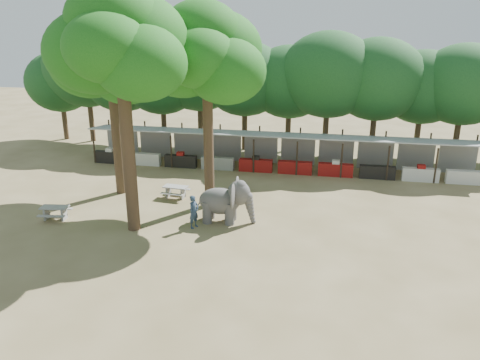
% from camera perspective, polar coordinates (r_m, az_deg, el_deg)
% --- Properties ---
extents(ground, '(100.00, 100.00, 0.00)m').
position_cam_1_polar(ground, '(21.59, 0.05, -9.41)').
color(ground, brown).
rests_on(ground, ground).
extents(vendor_stalls, '(28.00, 2.99, 2.80)m').
position_cam_1_polar(vendor_stalls, '(33.95, 4.54, 3.29)').
color(vendor_stalls, gray).
rests_on(vendor_stalls, ground).
extents(yard_tree_left, '(7.10, 6.90, 11.02)m').
position_cam_1_polar(yard_tree_left, '(28.93, -15.64, 14.13)').
color(yard_tree_left, '#332316').
rests_on(yard_tree_left, ground).
extents(yard_tree_center, '(7.10, 6.90, 12.04)m').
position_cam_1_polar(yard_tree_center, '(23.07, -14.55, 15.74)').
color(yard_tree_center, '#332316').
rests_on(yard_tree_center, ground).
extents(yard_tree_back, '(7.10, 6.90, 11.36)m').
position_cam_1_polar(yard_tree_back, '(25.84, -4.29, 15.04)').
color(yard_tree_back, '#332316').
rests_on(yard_tree_back, ground).
extents(backdrop_trees, '(46.46, 5.95, 8.33)m').
position_cam_1_polar(backdrop_trees, '(38.15, 5.64, 11.61)').
color(backdrop_trees, '#332316').
rests_on(backdrop_trees, ground).
extents(elephant, '(3.09, 2.38, 2.37)m').
position_cam_1_polar(elephant, '(24.80, -1.69, -2.55)').
color(elephant, '#454242').
rests_on(elephant, ground).
extents(handler, '(0.64, 0.75, 1.76)m').
position_cam_1_polar(handler, '(24.31, -5.65, -3.87)').
color(handler, '#26384C').
rests_on(handler, ground).
extents(picnic_table_near, '(1.63, 1.51, 0.73)m').
position_cam_1_polar(picnic_table_near, '(27.23, -21.63, -3.54)').
color(picnic_table_near, gray).
rests_on(picnic_table_near, ground).
extents(picnic_table_far, '(1.59, 1.45, 0.73)m').
position_cam_1_polar(picnic_table_far, '(28.67, -7.85, -1.24)').
color(picnic_table_far, gray).
rests_on(picnic_table_far, ground).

